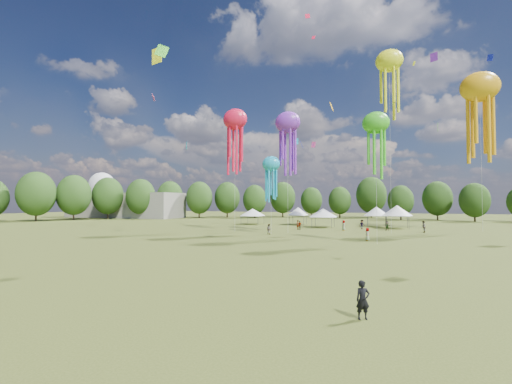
% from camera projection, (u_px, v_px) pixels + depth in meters
% --- Properties ---
extents(ground, '(300.00, 300.00, 0.00)m').
position_uv_depth(ground, '(222.00, 298.00, 17.11)').
color(ground, '#384416').
rests_on(ground, ground).
extents(observer_main, '(0.71, 0.61, 1.64)m').
position_uv_depth(observer_main, '(363.00, 300.00, 14.06)').
color(observer_main, black).
rests_on(observer_main, ground).
extents(spectator_near, '(0.97, 0.89, 1.60)m').
position_uv_depth(spectator_near, '(269.00, 229.00, 51.35)').
color(spectator_near, gray).
rests_on(spectator_near, ground).
extents(spectators_far, '(21.55, 20.75, 1.90)m').
position_uv_depth(spectators_far, '(366.00, 226.00, 56.94)').
color(spectators_far, gray).
rests_on(spectators_far, ground).
extents(festival_tents, '(35.99, 11.57, 4.44)m').
position_uv_depth(festival_tents, '(329.00, 212.00, 69.46)').
color(festival_tents, '#47474C').
rests_on(festival_tents, ground).
extents(show_kites, '(45.16, 28.06, 30.01)m').
position_uv_depth(show_kites, '(388.00, 113.00, 55.14)').
color(show_kites, purple).
rests_on(show_kites, ground).
extents(small_kites, '(79.21, 68.29, 43.78)m').
position_uv_depth(small_kites, '(319.00, 47.00, 55.85)').
color(small_kites, purple).
rests_on(small_kites, ground).
extents(treeline, '(201.57, 95.24, 13.43)m').
position_uv_depth(treeline, '(327.00, 196.00, 77.16)').
color(treeline, '#38281C').
rests_on(treeline, ground).
extents(hangar, '(40.00, 12.00, 8.00)m').
position_uv_depth(hangar, '(124.00, 205.00, 109.94)').
color(hangar, gray).
rests_on(hangar, ground).
extents(radome, '(9.00, 9.00, 16.00)m').
position_uv_depth(radome, '(102.00, 189.00, 121.38)').
color(radome, white).
rests_on(radome, ground).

